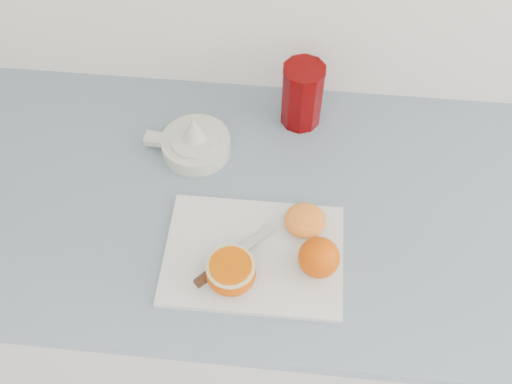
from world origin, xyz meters
TOP-DOWN VIEW (x-y plane):
  - counter at (-0.23, 1.70)m, footprint 2.56×0.64m
  - cutting_board at (-0.19, 1.57)m, footprint 0.32×0.23m
  - whole_orange at (-0.07, 1.55)m, footprint 0.07×0.07m
  - half_orange at (-0.22, 1.52)m, footprint 0.08×0.08m
  - squeezed_shell at (-0.10, 1.64)m, footprint 0.07×0.07m
  - paring_knife at (-0.24, 1.54)m, footprint 0.13×0.14m
  - citrus_juicer at (-0.33, 1.80)m, footprint 0.18×0.14m
  - red_tumbler at (-0.12, 1.91)m, footprint 0.09×0.09m

SIDE VIEW (x-z plane):
  - counter at x=-0.23m, z-range 0.00..0.89m
  - cutting_board at x=-0.19m, z-range 0.89..0.90m
  - paring_knife at x=-0.24m, z-range 0.90..0.91m
  - citrus_juicer at x=-0.33m, z-range 0.87..0.96m
  - squeezed_shell at x=-0.10m, z-range 0.90..0.93m
  - half_orange at x=-0.22m, z-range 0.90..0.95m
  - whole_orange at x=-0.07m, z-range 0.90..0.97m
  - red_tumbler at x=-0.12m, z-range 0.88..1.03m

